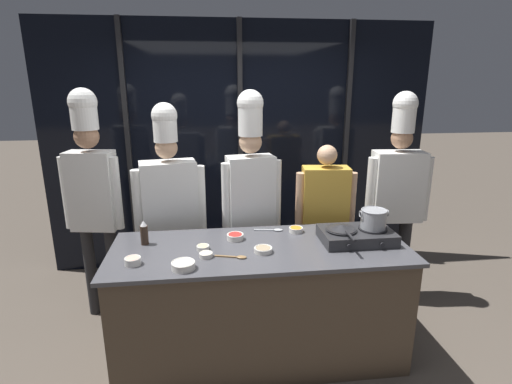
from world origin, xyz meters
TOP-DOWN VIEW (x-y plane):
  - ground_plane at (0.00, 0.00)m, footprint 24.00×24.00m
  - window_wall_back at (0.00, 1.69)m, footprint 4.21×0.09m
  - demo_counter at (0.00, 0.00)m, footprint 2.19×0.83m
  - portable_stove at (0.74, 0.02)m, footprint 0.54×0.37m
  - frying_pan at (0.62, 0.01)m, footprint 0.24×0.41m
  - stock_pot at (0.87, 0.02)m, footprint 0.22×0.19m
  - squeeze_bottle_soy at (-0.85, 0.15)m, footprint 0.06×0.06m
  - prep_bowl_shrimp at (-0.88, -0.18)m, footprint 0.11×0.11m
  - prep_bowl_carrots at (0.33, 0.26)m, footprint 0.11×0.11m
  - prep_bowl_bell_pepper at (-0.17, 0.16)m, footprint 0.13×0.13m
  - prep_bowl_ginger at (-0.42, -0.00)m, footprint 0.09×0.09m
  - prep_bowl_mushrooms at (0.01, -0.09)m, footprint 0.13×0.13m
  - prep_bowl_noodles at (-0.40, -0.13)m, footprint 0.09×0.09m
  - prep_bowl_bean_sprouts at (-0.54, -0.29)m, footprint 0.16×0.16m
  - serving_spoon_slotted at (0.16, 0.31)m, footprint 0.23×0.06m
  - serving_spoon_solid at (-0.18, -0.16)m, footprint 0.23×0.09m
  - chef_head at (-1.35, 0.73)m, footprint 0.50×0.26m
  - chef_sous at (-0.70, 0.70)m, footprint 0.61×0.32m
  - chef_line at (0.00, 0.64)m, footprint 0.53×0.27m
  - person_guest at (0.68, 0.66)m, footprint 0.54×0.25m
  - chef_pastry at (1.39, 0.72)m, footprint 0.60×0.27m

SIDE VIEW (x-z plane):
  - ground_plane at x=0.00m, z-range 0.00..0.00m
  - demo_counter at x=0.00m, z-range 0.00..0.91m
  - serving_spoon_solid at x=-0.18m, z-range 0.91..0.93m
  - serving_spoon_slotted at x=0.16m, z-range 0.91..0.93m
  - prep_bowl_ginger at x=-0.42m, z-range 0.92..0.95m
  - prep_bowl_noodles at x=-0.40m, z-range 0.92..0.95m
  - prep_bowl_mushrooms at x=0.01m, z-range 0.92..0.95m
  - person_guest at x=0.68m, z-range 0.16..1.71m
  - prep_bowl_carrots at x=0.33m, z-range 0.92..0.96m
  - prep_bowl_bell_pepper at x=-0.17m, z-range 0.92..0.96m
  - prep_bowl_bean_sprouts at x=-0.54m, z-range 0.92..0.97m
  - prep_bowl_shrimp at x=-0.88m, z-range 0.92..0.97m
  - portable_stove at x=0.74m, z-range 0.91..1.01m
  - squeeze_bottle_soy at x=-0.85m, z-range 0.91..1.10m
  - frying_pan at x=0.62m, z-range 1.01..1.05m
  - chef_sous at x=-0.70m, z-range 0.13..2.05m
  - stock_pot at x=0.87m, z-range 1.02..1.16m
  - chef_pastry at x=1.39m, z-range 0.14..2.14m
  - chef_line at x=0.00m, z-range 0.18..2.20m
  - chef_head at x=-1.35m, z-range 0.22..2.26m
  - window_wall_back at x=0.00m, z-range 0.00..2.70m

